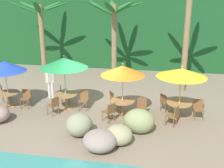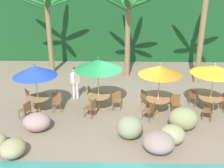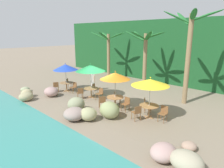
# 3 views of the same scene
# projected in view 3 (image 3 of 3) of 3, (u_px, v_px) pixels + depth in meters

# --- Properties ---
(ground_plane) EXTENTS (120.00, 120.00, 0.00)m
(ground_plane) POSITION_uv_depth(u_px,v_px,m) (104.00, 102.00, 14.22)
(ground_plane) COLOR gray
(terrace_deck) EXTENTS (18.00, 5.20, 0.01)m
(terrace_deck) POSITION_uv_depth(u_px,v_px,m) (104.00, 102.00, 14.21)
(terrace_deck) COLOR gray
(terrace_deck) RESTS_ON ground
(foliage_backdrop) EXTENTS (28.00, 2.40, 6.00)m
(foliage_backdrop) POSITION_uv_depth(u_px,v_px,m) (169.00, 51.00, 19.76)
(foliage_backdrop) COLOR #194C23
(foliage_backdrop) RESTS_ON ground
(rock_seawall) EXTENTS (14.90, 3.04, 0.97)m
(rock_seawall) POSITION_uv_depth(u_px,v_px,m) (83.00, 111.00, 11.61)
(rock_seawall) COLOR tan
(rock_seawall) RESTS_ON ground
(umbrella_blue) EXTENTS (1.99, 1.99, 2.39)m
(umbrella_blue) POSITION_uv_depth(u_px,v_px,m) (65.00, 67.00, 16.37)
(umbrella_blue) COLOR silver
(umbrella_blue) RESTS_ON ground
(dining_table_blue) EXTENTS (1.10, 1.10, 0.74)m
(dining_table_blue) POSITION_uv_depth(u_px,v_px,m) (66.00, 84.00, 16.72)
(dining_table_blue) COLOR #A37547
(dining_table_blue) RESTS_ON ground
(chair_blue_seaward) EXTENTS (0.45, 0.46, 0.87)m
(chair_blue_seaward) POSITION_uv_depth(u_px,v_px,m) (74.00, 87.00, 16.29)
(chair_blue_seaward) COLOR brown
(chair_blue_seaward) RESTS_ON ground
(chair_blue_inland) EXTENTS (0.60, 0.59, 0.87)m
(chair_blue_inland) POSITION_uv_depth(u_px,v_px,m) (69.00, 83.00, 17.58)
(chair_blue_inland) COLOR brown
(chair_blue_inland) RESTS_ON ground
(chair_blue_left) EXTENTS (0.58, 0.58, 0.87)m
(chair_blue_left) POSITION_uv_depth(u_px,v_px,m) (56.00, 86.00, 16.43)
(chair_blue_left) COLOR brown
(chair_blue_left) RESTS_ON ground
(umbrella_green) EXTENTS (2.20, 2.20, 2.61)m
(umbrella_green) POSITION_uv_depth(u_px,v_px,m) (91.00, 68.00, 14.64)
(umbrella_green) COLOR silver
(umbrella_green) RESTS_ON ground
(dining_table_green) EXTENTS (1.10, 1.10, 0.74)m
(dining_table_green) POSITION_uv_depth(u_px,v_px,m) (91.00, 90.00, 15.04)
(dining_table_green) COLOR #A37547
(dining_table_green) RESTS_ON ground
(chair_green_seaward) EXTENTS (0.43, 0.44, 0.87)m
(chair_green_seaward) POSITION_uv_depth(u_px,v_px,m) (100.00, 93.00, 14.58)
(chair_green_seaward) COLOR brown
(chair_green_seaward) RESTS_ON ground
(chair_green_inland) EXTENTS (0.56, 0.56, 0.87)m
(chair_green_inland) POSITION_uv_depth(u_px,v_px,m) (95.00, 88.00, 15.87)
(chair_green_inland) COLOR brown
(chair_green_inland) RESTS_ON ground
(chair_green_left) EXTENTS (0.57, 0.56, 0.87)m
(chair_green_left) POSITION_uv_depth(u_px,v_px,m) (80.00, 92.00, 14.70)
(chair_green_left) COLOR brown
(chair_green_left) RESTS_ON ground
(umbrella_orange) EXTENTS (1.92, 1.92, 2.45)m
(umbrella_orange) POSITION_uv_depth(u_px,v_px,m) (115.00, 76.00, 12.59)
(umbrella_orange) COLOR silver
(umbrella_orange) RESTS_ON ground
(dining_table_orange) EXTENTS (1.10, 1.10, 0.74)m
(dining_table_orange) POSITION_uv_depth(u_px,v_px,m) (115.00, 99.00, 12.96)
(dining_table_orange) COLOR #A37547
(dining_table_orange) RESTS_ON ground
(chair_orange_seaward) EXTENTS (0.42, 0.43, 0.87)m
(chair_orange_seaward) POSITION_uv_depth(u_px,v_px,m) (126.00, 103.00, 12.48)
(chair_orange_seaward) COLOR brown
(chair_orange_seaward) RESTS_ON ground
(chair_orange_inland) EXTENTS (0.58, 0.58, 0.87)m
(chair_orange_inland) POSITION_uv_depth(u_px,v_px,m) (116.00, 96.00, 13.81)
(chair_orange_inland) COLOR brown
(chair_orange_inland) RESTS_ON ground
(chair_orange_left) EXTENTS (0.59, 0.59, 0.87)m
(chair_orange_left) POSITION_uv_depth(u_px,v_px,m) (102.00, 101.00, 12.77)
(chair_orange_left) COLOR brown
(chair_orange_left) RESTS_ON ground
(umbrella_yellow) EXTENTS (2.13, 2.13, 2.40)m
(umbrella_yellow) POSITION_uv_depth(u_px,v_px,m) (150.00, 82.00, 11.08)
(umbrella_yellow) COLOR silver
(umbrella_yellow) RESTS_ON ground
(dining_table_yellow) EXTENTS (1.10, 1.10, 0.74)m
(dining_table_yellow) POSITION_uv_depth(u_px,v_px,m) (149.00, 107.00, 11.44)
(dining_table_yellow) COLOR #A37547
(dining_table_yellow) RESTS_ON ground
(chair_yellow_seaward) EXTENTS (0.45, 0.46, 0.87)m
(chair_yellow_seaward) POSITION_uv_depth(u_px,v_px,m) (163.00, 112.00, 11.01)
(chair_yellow_seaward) COLOR brown
(chair_yellow_seaward) RESTS_ON ground
(chair_yellow_inland) EXTENTS (0.60, 0.59, 0.87)m
(chair_yellow_inland) POSITION_uv_depth(u_px,v_px,m) (146.00, 104.00, 12.30)
(chair_yellow_inland) COLOR brown
(chair_yellow_inland) RESTS_ON ground
(chair_yellow_left) EXTENTS (0.55, 0.55, 0.87)m
(chair_yellow_left) POSITION_uv_depth(u_px,v_px,m) (137.00, 112.00, 11.05)
(chair_yellow_left) COLOR brown
(chair_yellow_left) RESTS_ON ground
(palm_tree_nearest) EXTENTS (3.79, 3.77, 4.90)m
(palm_tree_nearest) POSITION_uv_depth(u_px,v_px,m) (108.00, 47.00, 20.42)
(palm_tree_nearest) COLOR olive
(palm_tree_nearest) RESTS_ON ground
(palm_tree_second) EXTENTS (3.50, 3.51, 4.95)m
(palm_tree_second) POSITION_uv_depth(u_px,v_px,m) (145.00, 48.00, 16.64)
(palm_tree_second) COLOR olive
(palm_tree_second) RESTS_ON ground
(palm_tree_third) EXTENTS (3.43, 3.44, 6.19)m
(palm_tree_third) POSITION_uv_depth(u_px,v_px,m) (190.00, 44.00, 13.00)
(palm_tree_third) COLOR olive
(palm_tree_third) RESTS_ON ground
(waiter_in_white) EXTENTS (0.52, 0.39, 1.70)m
(waiter_in_white) POSITION_uv_depth(u_px,v_px,m) (92.00, 79.00, 16.70)
(waiter_in_white) COLOR white
(waiter_in_white) RESTS_ON ground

